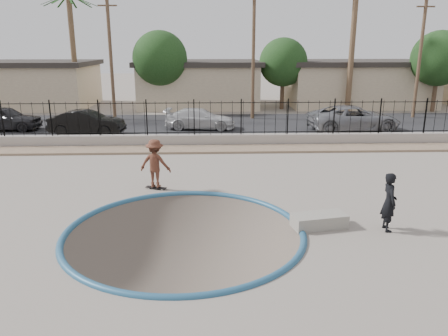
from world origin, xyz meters
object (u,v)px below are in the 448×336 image
car_a (4,118)px  car_b (87,123)px  car_c (200,119)px  skater (155,166)px  car_d (354,118)px  videographer (389,202)px  skateboard (156,188)px  concrete_ledge (319,221)px

car_a → car_b: bearing=-104.2°
car_b → car_c: bearing=-71.8°
skater → car_b: 11.65m
car_d → videographer: bearing=159.5°
car_d → skateboard: bearing=128.7°
skater → car_c: size_ratio=0.41×
concrete_ledge → car_d: car_d is taller
skateboard → car_a: size_ratio=0.19×
skater → car_d: (11.07, 10.91, -0.08)m
car_b → car_c: size_ratio=0.99×
skateboard → car_d: size_ratio=0.15×
car_d → concrete_ledge: bearing=152.5°
skateboard → skater: bearing=136.5°
car_c → skater: bearing=178.4°
car_d → car_a: bearing=81.2°
skater → skateboard: skater is taller
car_b → skateboard: bearing=-148.4°
concrete_ledge → car_a: size_ratio=0.36×
skater → car_b: skater is taller
videographer → concrete_ledge: videographer is taller
videographer → skater: bearing=62.7°
skater → car_c: bearing=-83.8°
concrete_ledge → car_c: bearing=103.4°
car_c → car_d: (9.58, -1.09, 0.14)m
car_a → car_c: (12.30, 0.00, -0.11)m
videographer → car_c: bearing=21.6°
concrete_ledge → car_d: bearing=68.4°
videographer → skateboard: bearing=62.7°
videographer → car_d: videographer is taller
car_c → car_b: bearing=108.9°
car_c → car_d: car_d is taller
skater → videographer: skater is taller
skater → videographer: 8.25m
car_a → videographer: bearing=-129.9°
car_a → car_c: 12.30m
skater → car_a: (-10.81, 12.00, -0.11)m
skater → videographer: size_ratio=1.04×
skater → car_c: skater is taller
skateboard → car_d: car_d is taller
concrete_ledge → car_d: size_ratio=0.28×
videographer → car_d: (3.88, 14.95, -0.05)m
skateboard → videographer: videographer is taller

